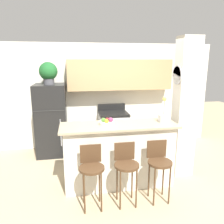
# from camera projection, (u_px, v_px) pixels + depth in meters

# --- Properties ---
(ground_plane) EXTENTS (14.00, 14.00, 0.00)m
(ground_plane) POSITION_uv_depth(u_px,v_px,m) (119.00, 183.00, 3.89)
(ground_plane) COLOR tan
(wall_back) EXTENTS (5.60, 0.38, 2.55)m
(wall_back) POSITION_uv_depth(u_px,v_px,m) (110.00, 87.00, 5.39)
(wall_back) COLOR silver
(wall_back) RESTS_ON ground_plane
(pillar_right) EXTENTS (0.38, 0.34, 2.55)m
(pillar_right) POSITION_uv_depth(u_px,v_px,m) (185.00, 108.00, 4.00)
(pillar_right) COLOR silver
(pillar_right) RESTS_ON ground_plane
(counter_bar) EXTENTS (1.96, 0.63, 1.10)m
(counter_bar) POSITION_uv_depth(u_px,v_px,m) (119.00, 155.00, 3.76)
(counter_bar) COLOR silver
(counter_bar) RESTS_ON ground_plane
(refrigerator) EXTENTS (0.68, 0.72, 1.63)m
(refrigerator) POSITION_uv_depth(u_px,v_px,m) (51.00, 120.00, 4.99)
(refrigerator) COLOR black
(refrigerator) RESTS_ON ground_plane
(stove_range) EXTENTS (0.70, 0.61, 1.07)m
(stove_range) POSITION_uv_depth(u_px,v_px,m) (113.00, 130.00, 5.38)
(stove_range) COLOR silver
(stove_range) RESTS_ON ground_plane
(bar_stool_left) EXTENTS (0.37, 0.37, 0.93)m
(bar_stool_left) POSITION_uv_depth(u_px,v_px,m) (92.00, 168.00, 3.15)
(bar_stool_left) COLOR #4C331E
(bar_stool_left) RESTS_ON ground_plane
(bar_stool_mid) EXTENTS (0.37, 0.37, 0.93)m
(bar_stool_mid) POSITION_uv_depth(u_px,v_px,m) (126.00, 165.00, 3.24)
(bar_stool_mid) COLOR #4C331E
(bar_stool_mid) RESTS_ON ground_plane
(bar_stool_right) EXTENTS (0.37, 0.37, 0.93)m
(bar_stool_right) POSITION_uv_depth(u_px,v_px,m) (159.00, 162.00, 3.33)
(bar_stool_right) COLOR #4C331E
(bar_stool_right) RESTS_ON ground_plane
(potted_plant_on_fridge) EXTENTS (0.40, 0.40, 0.48)m
(potted_plant_on_fridge) POSITION_uv_depth(u_px,v_px,m) (48.00, 72.00, 4.74)
(potted_plant_on_fridge) COLOR #4C4C51
(potted_plant_on_fridge) RESTS_ON refrigerator
(orchid_vase) EXTENTS (0.15, 0.15, 0.44)m
(orchid_vase) POSITION_uv_depth(u_px,v_px,m) (164.00, 116.00, 3.77)
(orchid_vase) COLOR white
(orchid_vase) RESTS_ON counter_bar
(fruit_bowl) EXTENTS (0.26, 0.26, 0.12)m
(fruit_bowl) POSITION_uv_depth(u_px,v_px,m) (107.00, 122.00, 3.62)
(fruit_bowl) COLOR silver
(fruit_bowl) RESTS_ON counter_bar
(trash_bin) EXTENTS (0.28, 0.28, 0.38)m
(trash_bin) POSITION_uv_depth(u_px,v_px,m) (77.00, 148.00, 4.99)
(trash_bin) COLOR black
(trash_bin) RESTS_ON ground_plane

